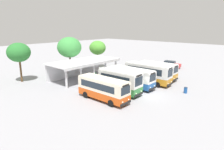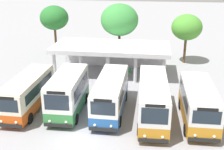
{
  "view_description": "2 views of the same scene",
  "coord_description": "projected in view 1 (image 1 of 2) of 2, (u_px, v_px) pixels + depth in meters",
  "views": [
    {
      "loc": [
        -23.52,
        -13.66,
        9.69
      ],
      "look_at": [
        0.13,
        7.18,
        1.77
      ],
      "focal_mm": 31.63,
      "sensor_mm": 36.0,
      "label": 1
    },
    {
      "loc": [
        4.96,
        -18.57,
        11.93
      ],
      "look_at": [
        1.03,
        8.24,
        1.92
      ],
      "focal_mm": 47.62,
      "sensor_mm": 36.0,
      "label": 2
    }
  ],
  "objects": [
    {
      "name": "waiting_chair_middle_seat",
      "position": [
        90.0,
        76.0,
        37.24
      ],
      "size": [
        0.44,
        0.44,
        0.86
      ],
      "color": "slate",
      "rests_on": "ground"
    },
    {
      "name": "roadside_tree_behind_canopy",
      "position": [
        69.0,
        47.0,
        39.27
      ],
      "size": [
        4.77,
        4.77,
        7.52
      ],
      "color": "brown",
      "rests_on": "ground"
    },
    {
      "name": "city_bus_fifth_blue",
      "position": [
        157.0,
        70.0,
        36.39
      ],
      "size": [
        2.58,
        7.24,
        3.09
      ],
      "color": "black",
      "rests_on": "ground"
    },
    {
      "name": "roadside_tree_east_of_canopy",
      "position": [
        98.0,
        48.0,
        46.01
      ],
      "size": [
        3.83,
        3.83,
        6.29
      ],
      "color": "brown",
      "rests_on": "ground"
    },
    {
      "name": "waiting_chair_second_from_end",
      "position": [
        87.0,
        76.0,
        36.71
      ],
      "size": [
        0.44,
        0.44,
        0.86
      ],
      "color": "slate",
      "rests_on": "ground"
    },
    {
      "name": "waiting_chair_fourth_seat",
      "position": [
        93.0,
        75.0,
        37.76
      ],
      "size": [
        0.44,
        0.44,
        0.86
      ],
      "color": "slate",
      "rests_on": "ground"
    },
    {
      "name": "city_bus_nearest_orange",
      "position": [
        103.0,
        88.0,
        26.06
      ],
      "size": [
        2.3,
        7.66,
        3.01
      ],
      "color": "black",
      "rests_on": "ground"
    },
    {
      "name": "waiting_chair_end_by_column",
      "position": [
        84.0,
        77.0,
        36.21
      ],
      "size": [
        0.44,
        0.44,
        0.86
      ],
      "color": "slate",
      "rests_on": "ground"
    },
    {
      "name": "waiting_chair_fifth_seat",
      "position": [
        96.0,
        74.0,
        38.32
      ],
      "size": [
        0.44,
        0.44,
        0.86
      ],
      "color": "slate",
      "rests_on": "ground"
    },
    {
      "name": "litter_bin_apron",
      "position": [
        186.0,
        90.0,
        29.03
      ],
      "size": [
        0.49,
        0.49,
        0.9
      ],
      "color": "#19478C",
      "rests_on": "ground"
    },
    {
      "name": "city_bus_middle_cream",
      "position": [
        131.0,
        77.0,
        31.64
      ],
      "size": [
        2.36,
        7.89,
        3.1
      ],
      "color": "black",
      "rests_on": "ground"
    },
    {
      "name": "terminal_canopy",
      "position": [
        82.0,
        64.0,
        37.0
      ],
      "size": [
        13.28,
        6.19,
        3.4
      ],
      "color": "silver",
      "rests_on": "ground"
    },
    {
      "name": "roadside_tree_west_of_canopy",
      "position": [
        19.0,
        53.0,
        33.83
      ],
      "size": [
        3.9,
        3.9,
        6.88
      ],
      "color": "brown",
      "rests_on": "ground"
    },
    {
      "name": "city_bus_fourth_amber",
      "position": [
        148.0,
        73.0,
        33.65
      ],
      "size": [
        2.57,
        8.17,
        3.41
      ],
      "color": "black",
      "rests_on": "ground"
    },
    {
      "name": "parked_car_flank",
      "position": [
        170.0,
        64.0,
        46.53
      ],
      "size": [
        2.3,
        4.7,
        1.62
      ],
      "color": "black",
      "rests_on": "ground"
    },
    {
      "name": "ground_plane",
      "position": [
        149.0,
        95.0,
        28.24
      ],
      "size": [
        180.0,
        180.0,
        0.0
      ],
      "primitive_type": "plane",
      "color": "#939399"
    },
    {
      "name": "city_bus_second_in_row",
      "position": [
        120.0,
        81.0,
        28.63
      ],
      "size": [
        2.58,
        6.59,
        3.43
      ],
      "color": "black",
      "rests_on": "ground"
    }
  ]
}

